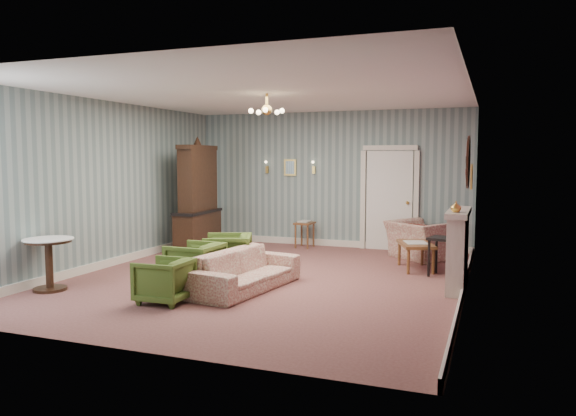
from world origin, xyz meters
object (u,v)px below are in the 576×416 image
at_px(olive_chair_b, 195,262).
at_px(dresser, 197,195).
at_px(olive_chair_a, 164,278).
at_px(fireplace, 458,249).
at_px(olive_chair_c, 228,253).
at_px(wingback_chair, 421,234).
at_px(side_table_black, 443,257).
at_px(pedestal_table, 49,264).
at_px(sofa_chintz, 246,264).
at_px(coffee_table, 416,256).

distance_m(olive_chair_b, dresser, 3.22).
xyz_separation_m(olive_chair_a, olive_chair_b, (-0.10, 0.98, 0.04)).
bearing_deg(olive_chair_b, dresser, -148.71).
xyz_separation_m(olive_chair_a, fireplace, (3.58, 2.22, 0.25)).
distance_m(olive_chair_c, wingback_chair, 3.83).
height_order(olive_chair_b, side_table_black, olive_chair_b).
bearing_deg(dresser, fireplace, -19.28).
relative_size(olive_chair_a, dresser, 0.28).
height_order(wingback_chair, dresser, dresser).
bearing_deg(olive_chair_b, pedestal_table, -59.58).
xyz_separation_m(olive_chair_c, wingback_chair, (2.74, 2.67, 0.10)).
distance_m(sofa_chintz, coffee_table, 3.16).
relative_size(olive_chair_a, wingback_chair, 0.59).
bearing_deg(dresser, sofa_chintz, -52.31).
bearing_deg(wingback_chair, side_table_black, 148.63).
relative_size(fireplace, side_table_black, 2.18).
bearing_deg(wingback_chair, olive_chair_b, 89.37).
height_order(olive_chair_c, wingback_chair, wingback_chair).
height_order(wingback_chair, coffee_table, wingback_chair).
distance_m(olive_chair_b, side_table_black, 3.94).
distance_m(olive_chair_a, side_table_black, 4.44).
height_order(olive_chair_a, sofa_chintz, sofa_chintz).
xyz_separation_m(sofa_chintz, side_table_black, (2.61, 1.92, -0.06)).
height_order(olive_chair_a, olive_chair_c, olive_chair_c).
bearing_deg(dresser, pedestal_table, -98.12).
bearing_deg(side_table_black, wingback_chair, 109.79).
bearing_deg(dresser, olive_chair_c, -52.65).
bearing_deg(wingback_chair, pedestal_table, 82.36).
bearing_deg(fireplace, pedestal_table, -158.07).
height_order(wingback_chair, side_table_black, wingback_chair).
relative_size(olive_chair_b, wingback_chair, 0.66).
relative_size(side_table_black, pedestal_table, 0.84).
bearing_deg(coffee_table, fireplace, -56.84).
height_order(dresser, pedestal_table, dresser).
relative_size(olive_chair_a, coffee_table, 0.71).
distance_m(fireplace, pedestal_table, 5.94).
bearing_deg(side_table_black, olive_chair_c, -160.50).
xyz_separation_m(fireplace, pedestal_table, (-5.51, -2.22, -0.20)).
distance_m(olive_chair_a, dresser, 4.13).
bearing_deg(olive_chair_c, fireplace, 75.40).
height_order(olive_chair_b, dresser, dresser).
xyz_separation_m(olive_chair_a, coffee_table, (2.82, 3.37, -0.09)).
distance_m(olive_chair_c, pedestal_table, 2.66).
xyz_separation_m(wingback_chair, dresser, (-4.38, -0.75, 0.67)).
height_order(coffee_table, side_table_black, side_table_black).
relative_size(olive_chair_a, sofa_chintz, 0.33).
xyz_separation_m(olive_chair_c, coffee_table, (2.79, 1.58, -0.14)).
distance_m(olive_chair_b, wingback_chair, 4.51).
xyz_separation_m(dresser, coffee_table, (4.44, -0.34, -0.91)).
xyz_separation_m(olive_chair_b, olive_chair_c, (0.13, 0.81, 0.02)).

